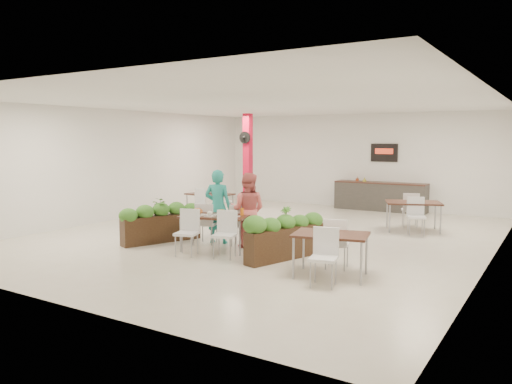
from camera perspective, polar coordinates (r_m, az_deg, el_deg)
ground at (r=12.26m, az=1.27°, el=-4.96°), size 12.00×12.00×0.00m
room_shell at (r=12.04m, az=1.29°, el=4.46°), size 10.10×12.10×3.22m
red_column at (r=16.86m, az=-0.97°, el=3.66°), size 0.40×0.41×3.20m
service_counter at (r=16.92m, az=14.01°, el=-0.42°), size 3.00×0.64×2.20m
main_table at (r=10.54m, az=-4.76°, el=-3.27°), size 1.65×1.91×0.92m
diner_man at (r=11.26m, az=-4.38°, el=-1.66°), size 0.70×0.56×1.67m
diner_woman at (r=10.82m, az=-0.95°, el=-2.07°), size 0.94×0.82×1.62m
planter_left at (r=11.57m, az=-10.78°, el=-3.15°), size 0.97×1.86×1.03m
planter_right at (r=9.79m, az=3.39°, el=-4.78°), size 0.87×1.91×1.04m
side_table_a at (r=14.80m, az=-5.30°, el=-0.60°), size 1.33×1.64×0.92m
side_table_b at (r=13.37m, az=17.53°, el=-1.54°), size 1.58×1.66×0.92m
side_table_c at (r=8.59m, az=8.55°, el=-5.49°), size 1.39×1.67×0.92m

